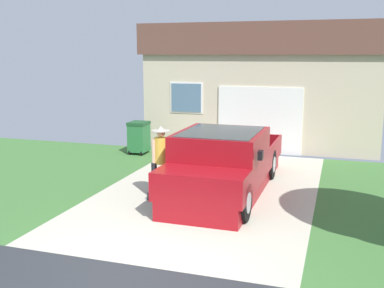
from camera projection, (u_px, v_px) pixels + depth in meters
name	position (u px, v px, depth m)	size (l,w,h in m)	color
pickup_truck	(223.00, 166.00, 11.24)	(2.12, 5.60, 1.61)	maroon
person_with_hat	(161.00, 156.00, 10.92)	(0.45, 0.45, 1.74)	black
handbag	(155.00, 195.00, 10.94)	(0.31, 0.22, 0.39)	#232328
house_with_garage	(270.00, 82.00, 19.00)	(8.60, 7.22, 4.45)	#C3B599
wheeled_trash_bin	(139.00, 136.00, 15.91)	(0.60, 0.72, 1.11)	#286B38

